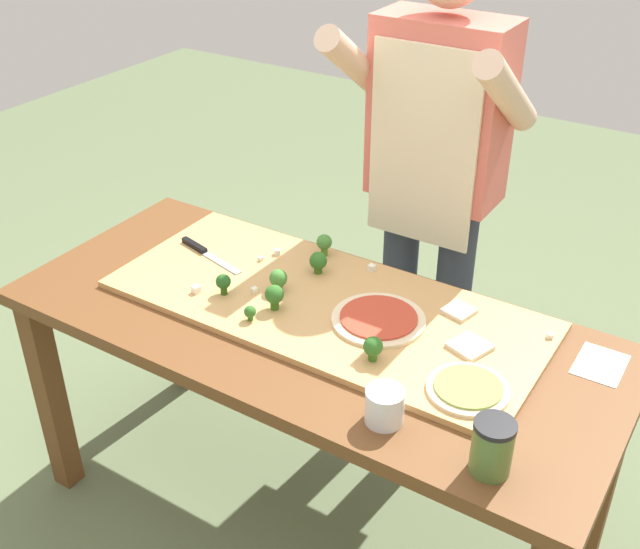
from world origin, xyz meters
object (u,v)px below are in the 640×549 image
at_px(broccoli_floret_back_mid, 223,282).
at_px(cheese_crumble_e, 550,336).
at_px(chefs_knife, 203,251).
at_px(pizza_whole_tomato_red, 379,319).
at_px(cheese_crumble_f, 372,268).
at_px(sauce_jar, 492,447).
at_px(broccoli_floret_center_left, 250,312).
at_px(pizza_whole_pesto_green, 468,389).
at_px(broccoli_floret_center_right, 318,261).
at_px(recipe_note, 600,364).
at_px(broccoli_floret_front_right, 274,295).
at_px(prep_table, 311,351).
at_px(cheese_crumble_a, 196,289).
at_px(broccoli_floret_back_left, 278,279).
at_px(cheese_crumble_d, 261,259).
at_px(cheese_crumble_b, 277,252).
at_px(cheese_crumble_c, 254,290).
at_px(flour_cup, 385,408).
at_px(broccoli_floret_front_mid, 324,243).
at_px(pizza_slice_near_left, 470,346).
at_px(cook_center, 434,167).
at_px(pizza_slice_far_left, 459,311).
at_px(broccoli_floret_front_left, 373,347).

relative_size(broccoli_floret_back_mid, cheese_crumble_e, 4.56).
distance_m(chefs_knife, pizza_whole_tomato_red, 0.63).
bearing_deg(cheese_crumble_f, sauce_jar, -43.05).
height_order(chefs_knife, broccoli_floret_center_left, broccoli_floret_center_left).
xyz_separation_m(pizza_whole_pesto_green, broccoli_floret_center_right, (-0.58, 0.26, 0.03)).
bearing_deg(recipe_note, broccoli_floret_front_right, -162.79).
bearing_deg(prep_table, pizza_whole_pesto_green, -8.19).
bearing_deg(cheese_crumble_e, prep_table, -157.53).
xyz_separation_m(cheese_crumble_a, recipe_note, (1.05, 0.30, -0.03)).
height_order(chefs_knife, broccoli_floret_center_right, broccoli_floret_center_right).
bearing_deg(cheese_crumble_e, broccoli_floret_back_left, -165.34).
bearing_deg(cheese_crumble_d, cheese_crumble_b, 70.33).
bearing_deg(broccoli_floret_center_right, cheese_crumble_e, 3.85).
xyz_separation_m(cheese_crumble_c, cheese_crumble_d, (-0.09, 0.15, -0.00)).
distance_m(cheese_crumble_c, cheese_crumble_d, 0.18).
height_order(prep_table, broccoli_floret_center_left, broccoli_floret_center_left).
bearing_deg(sauce_jar, flour_cup, 176.40).
bearing_deg(cheese_crumble_a, flour_cup, -13.50).
relative_size(broccoli_floret_center_left, broccoli_floret_front_mid, 0.62).
bearing_deg(broccoli_floret_front_right, broccoli_floret_front_mid, 97.47).
bearing_deg(cheese_crumble_f, broccoli_floret_center_left, -110.67).
bearing_deg(pizza_slice_near_left, broccoli_floret_back_left, -176.32).
relative_size(broccoli_floret_front_mid, cheese_crumble_d, 5.38).
height_order(pizza_slice_near_left, broccoli_floret_center_right, broccoli_floret_center_right).
height_order(broccoli_floret_center_left, sauce_jar, sauce_jar).
xyz_separation_m(prep_table, cheese_crumble_b, (-0.26, 0.22, 0.13)).
distance_m(cheese_crumble_d, cook_center, 0.61).
distance_m(pizza_whole_pesto_green, broccoli_floret_front_mid, 0.72).
bearing_deg(broccoli_floret_center_right, pizza_slice_near_left, -11.55).
bearing_deg(pizza_slice_far_left, sauce_jar, -59.76).
bearing_deg(broccoli_floret_front_left, chefs_knife, 164.85).
distance_m(broccoli_floret_center_right, cheese_crumble_a, 0.36).
distance_m(broccoli_floret_center_left, cheese_crumble_e, 0.78).
bearing_deg(recipe_note, cook_center, 148.87).
xyz_separation_m(broccoli_floret_center_left, cheese_crumble_f, (0.15, 0.39, -0.02)).
height_order(broccoli_floret_center_left, cheese_crumble_b, broccoli_floret_center_left).
bearing_deg(pizza_whole_pesto_green, cheese_crumble_c, 173.65).
bearing_deg(cheese_crumble_a, broccoli_floret_front_left, -0.43).
xyz_separation_m(broccoli_floret_back_mid, cheese_crumble_b, (-0.00, 0.26, -0.03)).
bearing_deg(pizza_slice_near_left, broccoli_floret_center_right, 168.45).
height_order(pizza_slice_near_left, cheese_crumble_c, cheese_crumble_c).
bearing_deg(cheese_crumble_c, chefs_knife, 159.85).
bearing_deg(broccoli_floret_center_left, cheese_crumble_f, 69.33).
distance_m(broccoli_floret_front_left, recipe_note, 0.57).
bearing_deg(broccoli_floret_back_mid, pizza_slice_far_left, 24.06).
height_order(broccoli_floret_back_mid, cheese_crumble_c, broccoli_floret_back_mid).
height_order(broccoli_floret_front_mid, flour_cup, broccoli_floret_front_mid).
distance_m(cheese_crumble_b, cheese_crumble_e, 0.84).
bearing_deg(broccoli_floret_center_left, cook_center, 76.43).
bearing_deg(broccoli_floret_front_mid, cheese_crumble_c, -100.48).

